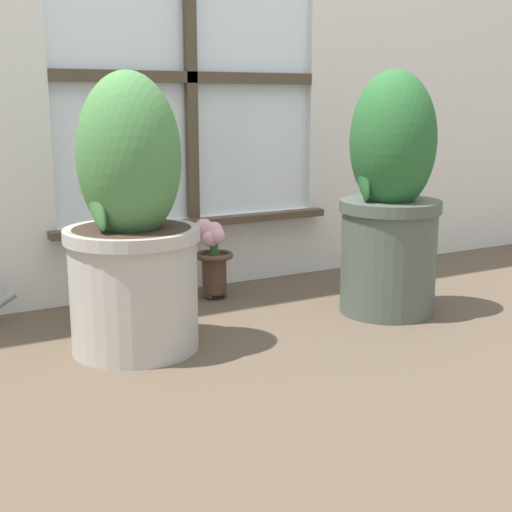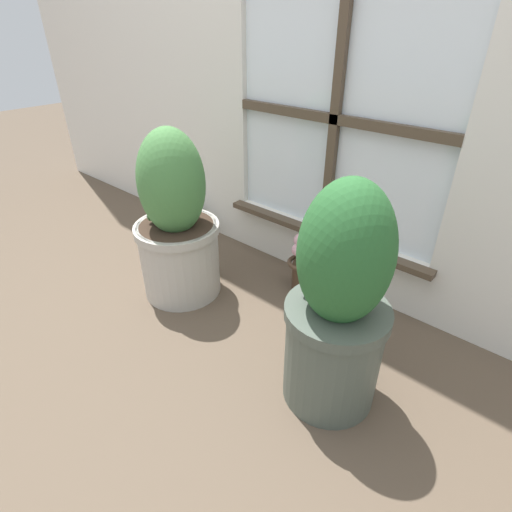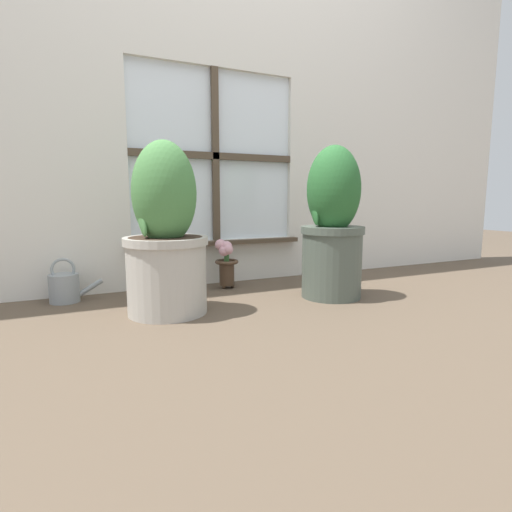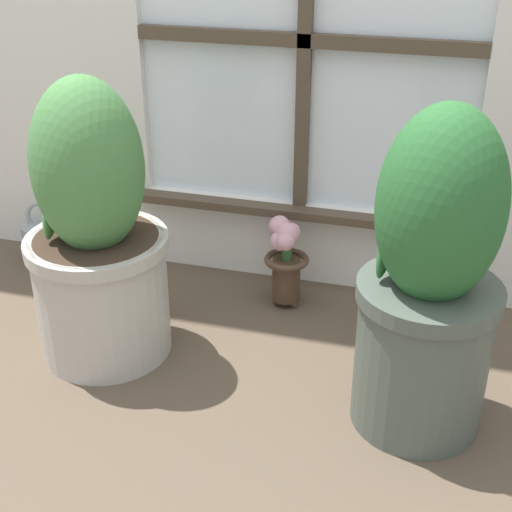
# 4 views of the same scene
# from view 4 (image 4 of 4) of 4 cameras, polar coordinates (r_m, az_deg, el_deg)

# --- Properties ---
(ground_plane) EXTENTS (10.00, 10.00, 0.00)m
(ground_plane) POSITION_cam_4_polar(r_m,az_deg,el_deg) (1.61, -2.06, -13.19)
(ground_plane) COLOR brown
(potted_plant_left) EXTENTS (0.34, 0.34, 0.69)m
(potted_plant_left) POSITION_cam_4_polar(r_m,az_deg,el_deg) (1.72, -12.68, 1.29)
(potted_plant_left) COLOR #B7B2A8
(potted_plant_left) RESTS_ON ground_plane
(potted_plant_right) EXTENTS (0.30, 0.30, 0.71)m
(potted_plant_right) POSITION_cam_4_polar(r_m,az_deg,el_deg) (1.47, 13.73, -2.40)
(potted_plant_right) COLOR #4C564C
(potted_plant_right) RESTS_ON ground_plane
(flower_vase) EXTENTS (0.12, 0.12, 0.26)m
(flower_vase) POSITION_cam_4_polar(r_m,az_deg,el_deg) (1.94, 2.41, -0.03)
(flower_vase) COLOR #473323
(flower_vase) RESTS_ON ground_plane
(watering_can) EXTENTS (0.23, 0.13, 0.20)m
(watering_can) POSITION_cam_4_polar(r_m,az_deg,el_deg) (2.29, -16.44, 1.08)
(watering_can) COLOR gray
(watering_can) RESTS_ON ground_plane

